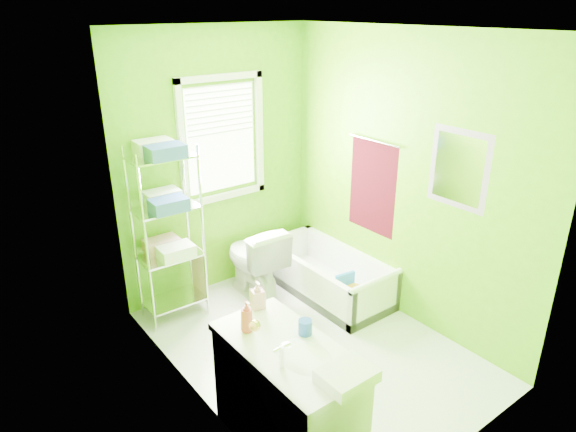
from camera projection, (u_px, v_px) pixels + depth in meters
ground at (310, 346)px, 4.46m from camera, size 2.90×2.90×0.00m
room_envelope at (313, 177)px, 3.87m from camera, size 2.14×2.94×2.62m
window at (222, 132)px, 4.91m from camera, size 0.92×0.05×1.22m
door at (283, 356)px, 2.76m from camera, size 0.09×0.80×2.00m
right_wall_decor at (404, 180)px, 4.52m from camera, size 0.04×1.48×1.17m
bathtub at (328, 280)px, 5.23m from camera, size 0.65×1.40×0.45m
toilet at (254, 260)px, 5.11m from camera, size 0.49×0.80×0.78m
vanity at (289, 394)px, 3.31m from camera, size 0.54×1.11×1.01m
wire_shelf_unit at (168, 214)px, 4.55m from camera, size 0.57×0.46×1.68m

